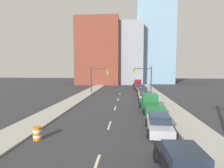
# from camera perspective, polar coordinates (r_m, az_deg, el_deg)

# --- Properties ---
(sidewalk_left) EXTENTS (2.93, 89.32, 0.14)m
(sidewalk_left) POSITION_cam_1_polar(r_m,az_deg,el_deg) (46.31, -5.58, -1.35)
(sidewalk_left) COLOR #ADA89E
(sidewalk_left) RESTS_ON ground
(sidewalk_right) EXTENTS (2.93, 89.32, 0.14)m
(sidewalk_right) POSITION_cam_1_polar(r_m,az_deg,el_deg) (45.82, 12.01, -1.50)
(sidewalk_right) COLOR #ADA89E
(sidewalk_right) RESTS_ON ground
(lane_stripe_at_8m) EXTENTS (0.16, 2.40, 0.01)m
(lane_stripe_at_8m) POSITION_cam_1_polar(r_m,az_deg,el_deg) (10.04, -5.30, -25.05)
(lane_stripe_at_8m) COLOR beige
(lane_stripe_at_8m) RESTS_ON ground
(lane_stripe_at_15m) EXTENTS (0.16, 2.40, 0.01)m
(lane_stripe_at_15m) POSITION_cam_1_polar(r_m,az_deg,el_deg) (16.11, -0.84, -13.26)
(lane_stripe_at_15m) COLOR beige
(lane_stripe_at_15m) RESTS_ON ground
(lane_stripe_at_22m) EXTENTS (0.16, 2.40, 0.01)m
(lane_stripe_at_22m) POSITION_cam_1_polar(r_m,az_deg,el_deg) (22.75, 1.02, -7.90)
(lane_stripe_at_22m) COLOR beige
(lane_stripe_at_22m) RESTS_ON ground
(lane_stripe_at_28m) EXTENTS (0.16, 2.40, 0.01)m
(lane_stripe_at_28m) POSITION_cam_1_polar(r_m,az_deg,el_deg) (29.26, 1.99, -5.05)
(lane_stripe_at_28m) COLOR beige
(lane_stripe_at_28m) RESTS_ON ground
(lane_stripe_at_35m) EXTENTS (0.16, 2.40, 0.01)m
(lane_stripe_at_35m) POSITION_cam_1_polar(r_m,az_deg,el_deg) (35.67, 2.58, -3.27)
(lane_stripe_at_35m) COLOR beige
(lane_stripe_at_35m) RESTS_ON ground
(building_brick_left) EXTENTS (14.00, 16.00, 21.78)m
(building_brick_left) POSITION_cam_1_polar(r_m,az_deg,el_deg) (63.04, -4.00, 10.12)
(building_brick_left) COLOR brown
(building_brick_left) RESTS_ON ground
(building_office_center) EXTENTS (12.00, 20.00, 20.47)m
(building_office_center) POSITION_cam_1_polar(r_m,az_deg,el_deg) (66.17, 4.23, 9.30)
(building_office_center) COLOR gray
(building_office_center) RESTS_ON ground
(building_glass_right) EXTENTS (13.00, 20.00, 36.61)m
(building_glass_right) POSITION_cam_1_polar(r_m,az_deg,el_deg) (71.82, 13.09, 15.33)
(building_glass_right) COLOR #7A9EB7
(building_glass_right) RESTS_ON ground
(traffic_signal_left) EXTENTS (3.85, 0.35, 5.59)m
(traffic_signal_left) POSITION_cam_1_polar(r_m,az_deg,el_deg) (37.39, -5.15, 2.64)
(traffic_signal_left) COLOR #38383D
(traffic_signal_left) RESTS_ON ground
(traffic_signal_right) EXTENTS (3.85, 0.35, 5.59)m
(traffic_signal_right) POSITION_cam_1_polar(r_m,az_deg,el_deg) (36.96, 10.95, 2.55)
(traffic_signal_right) COLOR #38383D
(traffic_signal_right) RESTS_ON ground
(traffic_barrel) EXTENTS (0.56, 0.56, 0.95)m
(traffic_barrel) POSITION_cam_1_polar(r_m,az_deg,el_deg) (13.91, -23.22, -14.58)
(traffic_barrel) COLOR orange
(traffic_barrel) RESTS_ON ground
(sedan_black) EXTENTS (2.27, 4.63, 1.43)m
(sedan_black) POSITION_cam_1_polar(r_m,az_deg,el_deg) (9.35, 22.36, -23.22)
(sedan_black) COLOR black
(sedan_black) RESTS_ON ground
(sedan_silver) EXTENTS (2.22, 4.52, 1.44)m
(sedan_silver) POSITION_cam_1_polar(r_m,az_deg,el_deg) (14.77, 15.11, -12.46)
(sedan_silver) COLOR #B2B2BC
(sedan_silver) RESTS_ON ground
(pickup_truck_green) EXTENTS (2.58, 5.96, 1.95)m
(pickup_truck_green) POSITION_cam_1_polar(r_m,az_deg,el_deg) (21.97, 12.50, -6.37)
(pickup_truck_green) COLOR #1E6033
(pickup_truck_green) RESTS_ON ground
(sedan_white) EXTENTS (2.13, 4.38, 1.51)m
(sedan_white) POSITION_cam_1_polar(r_m,az_deg,el_deg) (28.25, 10.58, -4.08)
(sedan_white) COLOR silver
(sedan_white) RESTS_ON ground
(sedan_orange) EXTENTS (2.30, 4.35, 1.50)m
(sedan_orange) POSITION_cam_1_polar(r_m,az_deg,el_deg) (34.51, 10.07, -2.48)
(sedan_orange) COLOR orange
(sedan_orange) RESTS_ON ground
(sedan_gray) EXTENTS (2.17, 4.64, 1.53)m
(sedan_gray) POSITION_cam_1_polar(r_m,az_deg,el_deg) (39.75, 9.37, -1.50)
(sedan_gray) COLOR slate
(sedan_gray) RESTS_ON ground
(pickup_truck_maroon) EXTENTS (2.20, 6.00, 2.27)m
(pickup_truck_maroon) POSITION_cam_1_polar(r_m,az_deg,el_deg) (46.92, 8.48, -0.28)
(pickup_truck_maroon) COLOR maroon
(pickup_truck_maroon) RESTS_ON ground
(sedan_teal) EXTENTS (2.10, 4.29, 1.48)m
(sedan_teal) POSITION_cam_1_polar(r_m,az_deg,el_deg) (53.65, 8.08, 0.10)
(sedan_teal) COLOR #196B75
(sedan_teal) RESTS_ON ground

